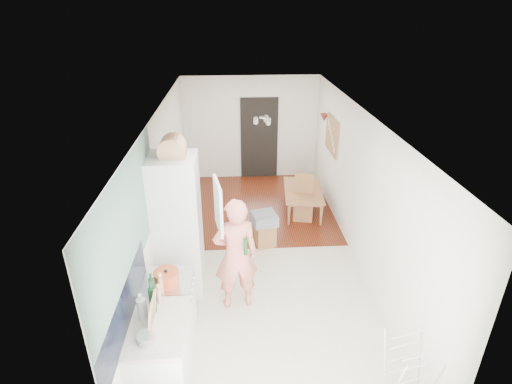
{
  "coord_description": "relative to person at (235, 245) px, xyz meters",
  "views": [
    {
      "loc": [
        -0.45,
        -5.81,
        3.99
      ],
      "look_at": [
        -0.08,
        0.2,
        1.13
      ],
      "focal_mm": 28.0,
      "sensor_mm": 36.0,
      "label": 1
    }
  ],
  "objects": [
    {
      "name": "room_shell",
      "position": [
        0.44,
        1.22,
        0.24
      ],
      "size": [
        3.2,
        7.0,
        2.5
      ],
      "primitive_type": null,
      "color": "silver",
      "rests_on": "ground"
    },
    {
      "name": "floor",
      "position": [
        0.44,
        1.22,
        -1.01
      ],
      "size": [
        3.2,
        7.0,
        0.01
      ],
      "primitive_type": "cube",
      "color": "#BFB4A0",
      "rests_on": "ground"
    },
    {
      "name": "wood_floor_overlay",
      "position": [
        0.44,
        3.07,
        -1.0
      ],
      "size": [
        3.2,
        3.3,
        0.01
      ],
      "primitive_type": "cube",
      "color": "#612814",
      "rests_on": "room_shell"
    },
    {
      "name": "sage_wall_panel",
      "position": [
        -1.15,
        -0.78,
        0.84
      ],
      "size": [
        0.02,
        3.0,
        1.3
      ],
      "primitive_type": "cube",
      "color": "slate",
      "rests_on": "room_shell"
    },
    {
      "name": "tile_splashback",
      "position": [
        -1.14,
        -1.33,
        0.14
      ],
      "size": [
        0.02,
        1.9,
        0.5
      ],
      "primitive_type": "cube",
      "color": "black",
      "rests_on": "room_shell"
    },
    {
      "name": "doorway_recess",
      "position": [
        0.64,
        4.7,
        -0.01
      ],
      "size": [
        0.9,
        0.04,
        2.0
      ],
      "primitive_type": "cube",
      "color": "black",
      "rests_on": "room_shell"
    },
    {
      "name": "base_cabinet",
      "position": [
        -0.86,
        -1.33,
        -0.58
      ],
      "size": [
        0.6,
        0.9,
        0.86
      ],
      "primitive_type": "cube",
      "color": "silver",
      "rests_on": "room_shell"
    },
    {
      "name": "worktop",
      "position": [
        -0.86,
        -1.33,
        -0.12
      ],
      "size": [
        0.62,
        0.92,
        0.06
      ],
      "primitive_type": "cube",
      "color": "beige",
      "rests_on": "room_shell"
    },
    {
      "name": "range_cooker",
      "position": [
        -0.86,
        -0.58,
        -0.57
      ],
      "size": [
        0.6,
        0.6,
        0.88
      ],
      "primitive_type": "cube",
      "color": "silver",
      "rests_on": "room_shell"
    },
    {
      "name": "cooker_top",
      "position": [
        -0.86,
        -0.58,
        -0.11
      ],
      "size": [
        0.6,
        0.6,
        0.04
      ],
      "primitive_type": "cube",
      "color": "silver",
      "rests_on": "room_shell"
    },
    {
      "name": "fridge_housing",
      "position": [
        -0.83,
        0.44,
        0.07
      ],
      "size": [
        0.66,
        0.66,
        2.15
      ],
      "primitive_type": "cube",
      "color": "silver",
      "rests_on": "room_shell"
    },
    {
      "name": "fridge_door",
      "position": [
        -0.22,
        0.14,
        0.54
      ],
      "size": [
        0.14,
        0.56,
        0.7
      ],
      "primitive_type": "cube",
      "rotation": [
        0.0,
        0.0,
        -1.4
      ],
      "color": "silver",
      "rests_on": "room_shell"
    },
    {
      "name": "fridge_interior",
      "position": [
        -0.52,
        0.44,
        0.54
      ],
      "size": [
        0.02,
        0.52,
        0.66
      ],
      "primitive_type": "cube",
      "color": "white",
      "rests_on": "room_shell"
    },
    {
      "name": "pinboard",
      "position": [
        2.02,
        3.12,
        0.54
      ],
      "size": [
        0.03,
        0.9,
        0.7
      ],
      "primitive_type": "cube",
      "color": "tan",
      "rests_on": "room_shell"
    },
    {
      "name": "pinboard_frame",
      "position": [
        2.01,
        3.12,
        0.54
      ],
      "size": [
        0.0,
        0.94,
        0.74
      ],
      "primitive_type": "cube",
      "color": "#95563B",
      "rests_on": "room_shell"
    },
    {
      "name": "wall_sconce",
      "position": [
        1.98,
        3.77,
        0.74
      ],
      "size": [
        0.18,
        0.18,
        0.16
      ],
      "primitive_type": "cone",
      "color": "maroon",
      "rests_on": "room_shell"
    },
    {
      "name": "person",
      "position": [
        0.0,
        0.0,
        0.0
      ],
      "size": [
        0.8,
        0.59,
        2.02
      ],
      "primitive_type": "imported",
      "rotation": [
        0.0,
        0.0,
        3.3
      ],
      "color": "#E57C67",
      "rests_on": "floor"
    },
    {
      "name": "dining_table",
      "position": [
        1.46,
        2.81,
        -0.8
      ],
      "size": [
        0.75,
        1.22,
        0.41
      ],
      "primitive_type": "imported",
      "rotation": [
        0.0,
        0.0,
        1.48
      ],
      "color": "#95563B",
      "rests_on": "floor"
    },
    {
      "name": "dining_chair",
      "position": [
        1.38,
        2.48,
        -0.55
      ],
      "size": [
        0.44,
        0.44,
        0.91
      ],
      "primitive_type": null,
      "rotation": [
        0.0,
        0.0,
        -0.18
      ],
      "color": "#95563B",
      "rests_on": "floor"
    },
    {
      "name": "stool",
      "position": [
        0.53,
        1.56,
        -0.78
      ],
      "size": [
        0.41,
        0.41,
        0.45
      ],
      "primitive_type": null,
      "rotation": [
        0.0,
        0.0,
        0.23
      ],
      "color": "#95563B",
      "rests_on": "floor"
    },
    {
      "name": "grey_drape",
      "position": [
        0.52,
        1.55,
        -0.47
      ],
      "size": [
        0.5,
        0.5,
        0.19
      ],
      "primitive_type": "cube",
      "rotation": [
        0.0,
        0.0,
        0.21
      ],
      "color": "slate",
      "rests_on": "stool"
    },
    {
      "name": "drying_rack",
      "position": [
        1.82,
        -1.64,
        -0.61
      ],
      "size": [
        0.48,
        0.45,
        0.79
      ],
      "primitive_type": null,
      "rotation": [
        0.0,
        0.0,
        0.23
      ],
      "color": "silver",
      "rests_on": "floor"
    },
    {
      "name": "bread_bin",
      "position": [
        -0.8,
        0.46,
        1.24
      ],
      "size": [
        0.41,
        0.39,
        0.2
      ],
      "primitive_type": null,
      "rotation": [
        0.0,
        0.0,
        -0.12
      ],
      "color": "tan",
      "rests_on": "fridge_housing"
    },
    {
      "name": "red_casserole",
      "position": [
        -0.84,
        -0.66,
        0.0
      ],
      "size": [
        0.35,
        0.35,
        0.18
      ],
      "primitive_type": "cylinder",
      "rotation": [
        0.0,
        0.0,
        -0.18
      ],
      "color": "#C24721",
      "rests_on": "cooker_top"
    },
    {
      "name": "steel_pan",
      "position": [
        -0.92,
        -1.56,
        -0.04
      ],
      "size": [
        0.22,
        0.22,
        0.09
      ],
      "primitive_type": "cylinder",
      "rotation": [
        0.0,
        0.0,
        0.24
      ],
      "color": "silver",
      "rests_on": "worktop"
    },
    {
      "name": "held_bottle",
      "position": [
        0.13,
        -0.15,
        0.07
      ],
      "size": [
        0.05,
        0.05,
        0.25
      ],
      "primitive_type": "cylinder",
      "color": "#173F1E",
      "rests_on": "person"
    },
    {
      "name": "bottle_a",
      "position": [
        -0.92,
        -1.12,
        0.07
      ],
      "size": [
        0.08,
        0.08,
        0.31
      ],
      "primitive_type": "cylinder",
      "rotation": [
        0.0,
        0.0,
        -0.12
      ],
      "color": "#173F1E",
      "rests_on": "worktop"
    },
    {
      "name": "bottle_b",
      "position": [
        -0.95,
        -0.93,
        0.05
      ],
      "size": [
        0.07,
        0.07,
        0.29
      ],
      "primitive_type": "cylinder",
      "rotation": [
        0.0,
        0.0,
        0.09
      ],
      "color": "#173F1E",
      "rests_on": "worktop"
    },
    {
      "name": "bottle_c",
      "position": [
        -1.02,
        -1.21,
        0.03
      ],
      "size": [
        0.12,
        0.12,
        0.24
      ],
      "primitive_type": "cylinder",
      "rotation": [
        0.0,
        0.0,
        -0.29
      ],
      "color": "silver",
      "rests_on": "worktop"
    },
    {
      "name": "pepper_mill_front",
      "position": [
        -0.88,
        -0.98,
        0.01
      ],
      "size": [
        0.06,
        0.06,
        0.2
      ],
      "primitive_type": "cylinder",
      "rotation": [
        0.0,
        0.0,
        -0.15
      ],
      "color": "tan",
      "rests_on": "worktop"
    },
    {
      "name": "pepper_mill_back",
      "position": [
        -0.88,
        -0.8,
        0.02
      ],
      "size": [
        0.07,
        0.07,
        0.21
      ],
      "primitive_type": "cylinder",
      "rotation": [
        0.0,
        0.0,
        -0.28
      ],
      "color": "tan",
      "rests_on": "worktop"
    },
    {
      "name": "chopping_boards",
      "position": [
        -0.88,
        -1.35,
        0.09
      ],
      "size": [
        0.1,
        0.26,
        0.35
      ],
      "primitive_type": null,
      "rotation": [
        0.0,
        0.0,
        -0.25
      ],
      "color": "tan",
      "rests_on": "worktop"
    }
  ]
}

